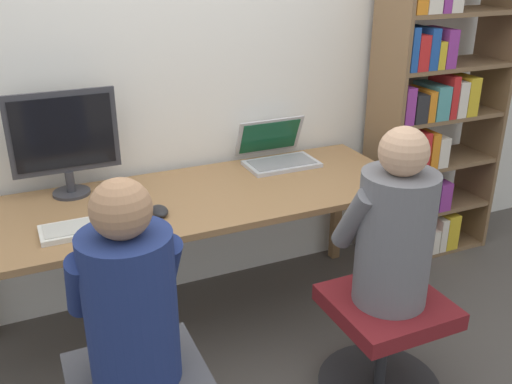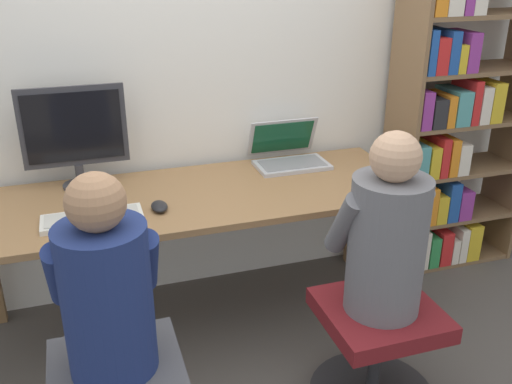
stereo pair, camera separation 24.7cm
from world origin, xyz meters
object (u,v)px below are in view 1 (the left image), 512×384
Objects in this scene: person_at_laptop at (395,228)px; bookshelf at (427,128)px; laptop at (278,154)px; office_chair_right at (383,341)px; person_at_monitor at (130,296)px; desktop_monitor at (64,140)px; keyboard at (93,226)px.

bookshelf is at bearing 45.37° from person_at_laptop.
laptop reaches higher than office_chair_right.
person_at_monitor is at bearing -134.90° from laptop.
desktop_monitor is 0.28× the size of bookshelf.
keyboard is 0.57× the size of person_at_laptop.
person_at_laptop is at bearing 90.00° from office_chair_right.
office_chair_right is at bearing -30.18° from keyboard.
desktop_monitor is 1.04m from person_at_monitor.
desktop_monitor is 0.67× the size of person_at_laptop.
keyboard is 1.27m from office_chair_right.
laptop is at bearing 176.53° from bookshelf.
bookshelf is at bearing 26.27° from person_at_monitor.
laptop is at bearing 45.10° from person_at_monitor.
laptop is 0.21× the size of bookshelf.
person_at_monitor is 2.14m from bookshelf.
desktop_monitor reaches higher than laptop.
keyboard is 1.96m from bookshelf.
person_at_laptop is at bearing 1.61° from person_at_monitor.
desktop_monitor is at bearing 136.82° from person_at_laptop.
laptop is 0.90× the size of keyboard.
desktop_monitor is 1.46m from person_at_laptop.
laptop is 0.98m from person_at_laptop.
bookshelf is (1.96, -0.07, -0.17)m from desktop_monitor.
office_chair_right is 1.13m from person_at_monitor.
desktop_monitor reaches higher than person_at_laptop.
office_chair_right is at bearing -89.26° from laptop.
laptop is 1.42m from person_at_monitor.
person_at_monitor is at bearing -178.70° from office_chair_right.
keyboard is 0.79× the size of office_chair_right.
laptop is at bearing -0.78° from desktop_monitor.
person_at_laptop is at bearing -29.95° from keyboard.
desktop_monitor reaches higher than keyboard.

